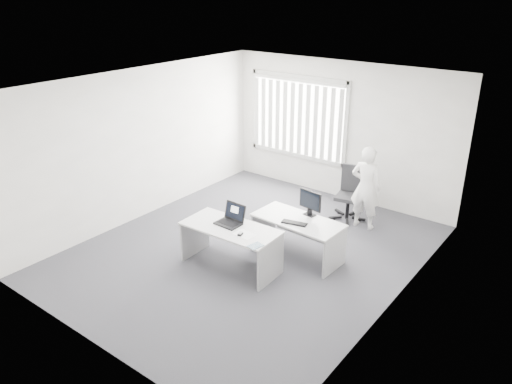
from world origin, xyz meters
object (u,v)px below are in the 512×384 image
Objects in this scene: monitor at (310,203)px; office_chair at (349,202)px; desk_near at (231,238)px; laptop at (228,216)px; desk_far at (298,230)px; person at (366,188)px.

office_chair is at bearing 101.29° from monitor.
desk_near is at bearing -114.24° from office_chair.
desk_near is 0.36m from laptop.
desk_far is at bearing -94.77° from monitor.
person is at bearing 79.70° from desk_far.
monitor is (0.71, 1.17, 0.37)m from desk_near.
desk_near is 1.41m from monitor.
monitor is (0.06, 0.26, 0.40)m from desk_far.
monitor is (0.08, -1.56, 0.56)m from office_chair.
monitor is (0.79, 1.12, 0.03)m from laptop.
desk_near is 1.01× the size of person.
office_chair is 2.83m from laptop.
person reaches higher than desk_near.
desk_far is at bearing 52.74° from desk_near.
office_chair is (0.63, 2.73, -0.19)m from desk_near.
office_chair is 1.66m from monitor.
monitor is at bearing 79.56° from desk_far.
office_chair is 0.66× the size of person.
laptop reaches higher than desk_near.
person is 3.64× the size of monitor.
laptop is at bearing -116.59° from monitor.
person is at bearing 67.44° from laptop.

